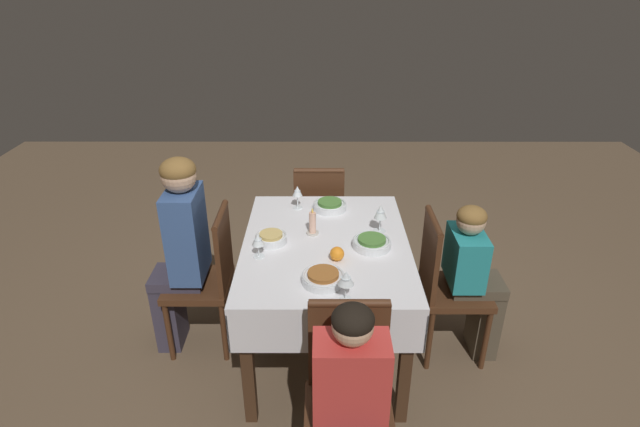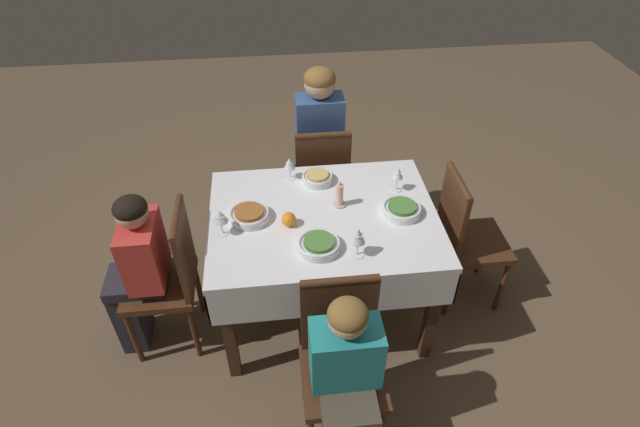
{
  "view_description": "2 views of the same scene",
  "coord_description": "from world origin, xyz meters",
  "px_view_note": "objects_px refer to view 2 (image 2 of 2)",
  "views": [
    {
      "loc": [
        2.4,
        -0.03,
        2.15
      ],
      "look_at": [
        -0.01,
        -0.03,
        0.94
      ],
      "focal_mm": 28.0,
      "sensor_mm": 36.0,
      "label": 1
    },
    {
      "loc": [
        0.25,
        1.99,
        2.46
      ],
      "look_at": [
        0.02,
        0.05,
        0.82
      ],
      "focal_mm": 28.0,
      "sensor_mm": 36.0,
      "label": 2
    }
  ],
  "objects_px": {
    "chair_south": "(321,178)",
    "chair_west": "(465,235)",
    "person_adult_denim": "(319,142)",
    "wine_glass_south": "(290,164)",
    "chair_north": "(341,357)",
    "orange_fruit": "(289,219)",
    "bowl_east": "(249,215)",
    "bowl_north": "(319,245)",
    "candle_centerpiece": "(340,196)",
    "dining_table": "(324,230)",
    "wine_glass_east": "(220,217)",
    "person_child_red": "(137,269)",
    "chair_east": "(170,275)",
    "wine_glass_west": "(398,174)",
    "bowl_south": "(317,178)",
    "bowl_west": "(402,209)",
    "wine_glass_north": "(358,236)",
    "person_child_teal": "(346,384)"
  },
  "relations": [
    {
      "from": "wine_glass_south",
      "to": "bowl_east",
      "type": "relative_size",
      "value": 0.65
    },
    {
      "from": "dining_table",
      "to": "bowl_south",
      "type": "relative_size",
      "value": 6.85
    },
    {
      "from": "orange_fruit",
      "to": "chair_east",
      "type": "bearing_deg",
      "value": 3.02
    },
    {
      "from": "chair_south",
      "to": "dining_table",
      "type": "bearing_deg",
      "value": 84.37
    },
    {
      "from": "dining_table",
      "to": "chair_east",
      "type": "xyz_separation_m",
      "value": [
        0.84,
        0.09,
        -0.16
      ]
    },
    {
      "from": "candle_centerpiece",
      "to": "orange_fruit",
      "type": "bearing_deg",
      "value": 24.99
    },
    {
      "from": "bowl_east",
      "to": "bowl_north",
      "type": "bearing_deg",
      "value": 141.59
    },
    {
      "from": "person_adult_denim",
      "to": "orange_fruit",
      "type": "bearing_deg",
      "value": 74.05
    },
    {
      "from": "wine_glass_west",
      "to": "chair_north",
      "type": "bearing_deg",
      "value": 63.48
    },
    {
      "from": "candle_centerpiece",
      "to": "orange_fruit",
      "type": "distance_m",
      "value": 0.31
    },
    {
      "from": "chair_south",
      "to": "wine_glass_east",
      "type": "xyz_separation_m",
      "value": [
        0.59,
        0.78,
        0.37
      ]
    },
    {
      "from": "bowl_east",
      "to": "candle_centerpiece",
      "type": "distance_m",
      "value": 0.49
    },
    {
      "from": "wine_glass_south",
      "to": "chair_east",
      "type": "bearing_deg",
      "value": 33.07
    },
    {
      "from": "bowl_east",
      "to": "bowl_north",
      "type": "xyz_separation_m",
      "value": [
        -0.33,
        0.27,
        0.0
      ]
    },
    {
      "from": "chair_south",
      "to": "wine_glass_west",
      "type": "relative_size",
      "value": 6.07
    },
    {
      "from": "chair_south",
      "to": "wine_glass_east",
      "type": "bearing_deg",
      "value": 52.73
    },
    {
      "from": "candle_centerpiece",
      "to": "orange_fruit",
      "type": "relative_size",
      "value": 2.14
    },
    {
      "from": "wine_glass_south",
      "to": "wine_glass_north",
      "type": "height_order",
      "value": "wine_glass_north"
    },
    {
      "from": "dining_table",
      "to": "wine_glass_east",
      "type": "distance_m",
      "value": 0.57
    },
    {
      "from": "chair_west",
      "to": "person_adult_denim",
      "type": "xyz_separation_m",
      "value": [
        0.77,
        -0.8,
        0.19
      ]
    },
    {
      "from": "chair_south",
      "to": "chair_west",
      "type": "relative_size",
      "value": 1.0
    },
    {
      "from": "wine_glass_west",
      "to": "candle_centerpiece",
      "type": "relative_size",
      "value": 0.94
    },
    {
      "from": "person_adult_denim",
      "to": "bowl_north",
      "type": "xyz_separation_m",
      "value": [
        0.12,
        1.08,
        0.1
      ]
    },
    {
      "from": "dining_table",
      "to": "bowl_north",
      "type": "distance_m",
      "value": 0.29
    },
    {
      "from": "bowl_east",
      "to": "wine_glass_west",
      "type": "distance_m",
      "value": 0.84
    },
    {
      "from": "bowl_north",
      "to": "candle_centerpiece",
      "type": "height_order",
      "value": "candle_centerpiece"
    },
    {
      "from": "chair_west",
      "to": "bowl_east",
      "type": "height_order",
      "value": "chair_west"
    },
    {
      "from": "bowl_south",
      "to": "candle_centerpiece",
      "type": "bearing_deg",
      "value": 113.34
    },
    {
      "from": "wine_glass_east",
      "to": "orange_fruit",
      "type": "height_order",
      "value": "wine_glass_east"
    },
    {
      "from": "person_adult_denim",
      "to": "wine_glass_south",
      "type": "bearing_deg",
      "value": 65.34
    },
    {
      "from": "bowl_north",
      "to": "bowl_west",
      "type": "bearing_deg",
      "value": -154.65
    },
    {
      "from": "bowl_south",
      "to": "bowl_north",
      "type": "relative_size",
      "value": 0.84
    },
    {
      "from": "wine_glass_south",
      "to": "wine_glass_east",
      "type": "relative_size",
      "value": 0.92
    },
    {
      "from": "chair_north",
      "to": "bowl_west",
      "type": "xyz_separation_m",
      "value": [
        -0.41,
        -0.66,
        0.29
      ]
    },
    {
      "from": "chair_south",
      "to": "chair_north",
      "type": "bearing_deg",
      "value": 87.06
    },
    {
      "from": "chair_north",
      "to": "bowl_north",
      "type": "distance_m",
      "value": 0.53
    },
    {
      "from": "chair_south",
      "to": "bowl_south",
      "type": "distance_m",
      "value": 0.49
    },
    {
      "from": "wine_glass_east",
      "to": "orange_fruit",
      "type": "bearing_deg",
      "value": -175.06
    },
    {
      "from": "chair_west",
      "to": "bowl_west",
      "type": "bearing_deg",
      "value": 99.21
    },
    {
      "from": "chair_north",
      "to": "person_child_red",
      "type": "bearing_deg",
      "value": 148.7
    },
    {
      "from": "wine_glass_south",
      "to": "wine_glass_west",
      "type": "relative_size",
      "value": 0.91
    },
    {
      "from": "wine_glass_east",
      "to": "bowl_north",
      "type": "relative_size",
      "value": 0.71
    },
    {
      "from": "person_adult_denim",
      "to": "candle_centerpiece",
      "type": "distance_m",
      "value": 0.77
    },
    {
      "from": "wine_glass_east",
      "to": "dining_table",
      "type": "bearing_deg",
      "value": -170.77
    },
    {
      "from": "dining_table",
      "to": "bowl_east",
      "type": "bearing_deg",
      "value": -2.48
    },
    {
      "from": "person_child_teal",
      "to": "bowl_south",
      "type": "xyz_separation_m",
      "value": [
        0.0,
        -1.16,
        0.25
      ]
    },
    {
      "from": "orange_fruit",
      "to": "chair_south",
      "type": "bearing_deg",
      "value": -108.81
    },
    {
      "from": "wine_glass_east",
      "to": "wine_glass_north",
      "type": "distance_m",
      "value": 0.69
    },
    {
      "from": "person_child_red",
      "to": "candle_centerpiece",
      "type": "xyz_separation_m",
      "value": [
        -1.09,
        -0.17,
        0.26
      ]
    },
    {
      "from": "chair_north",
      "to": "person_child_teal",
      "type": "bearing_deg",
      "value": -90.0
    }
  ]
}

